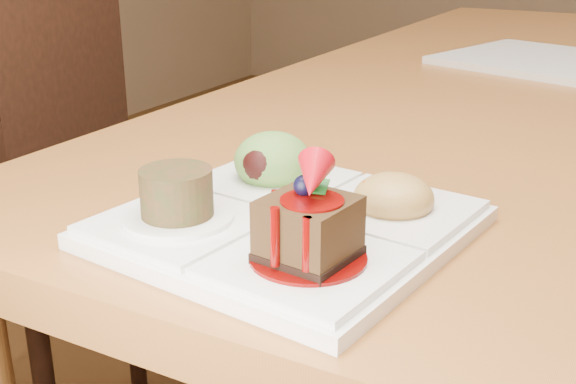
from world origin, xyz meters
The scene contains 3 objects.
chair_left centered at (-0.70, -0.33, 0.52)m, with size 0.51×0.51×0.92m.
sampler_plate centered at (-0.16, -0.75, 0.77)m, with size 0.27×0.27×0.10m.
second_plate centered at (-0.13, 0.09, 0.76)m, with size 0.28×0.28×0.01m, color white.
Camera 1 is at (0.08, -1.20, 0.98)m, focal length 45.00 mm.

